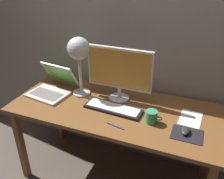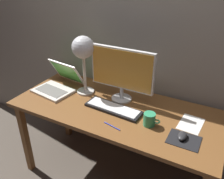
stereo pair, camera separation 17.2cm
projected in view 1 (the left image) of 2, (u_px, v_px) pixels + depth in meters
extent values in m
plane|color=brown|center=(114.00, 175.00, 2.20)|extent=(4.80, 4.80, 0.00)
cube|color=gray|center=(133.00, 23.00, 1.91)|extent=(4.80, 0.06, 2.60)
cube|color=brown|center=(115.00, 109.00, 1.86)|extent=(1.60, 0.70, 0.03)
cube|color=brown|center=(21.00, 145.00, 2.04)|extent=(0.05, 0.05, 0.71)
cube|color=brown|center=(59.00, 110.00, 2.51)|extent=(0.05, 0.05, 0.71)
cube|color=brown|center=(208.00, 146.00, 2.03)|extent=(0.05, 0.05, 0.71)
cylinder|color=silver|center=(119.00, 98.00, 1.96)|extent=(0.16, 0.16, 0.01)
cylinder|color=silver|center=(119.00, 92.00, 1.93)|extent=(0.03, 0.03, 0.09)
cube|color=silver|center=(120.00, 68.00, 1.83)|extent=(0.52, 0.03, 0.33)
cube|color=gold|center=(119.00, 69.00, 1.82)|extent=(0.49, 0.00, 0.30)
cube|color=black|center=(113.00, 108.00, 1.82)|extent=(0.45, 0.17, 0.02)
cube|color=silver|center=(113.00, 107.00, 1.81)|extent=(0.41, 0.14, 0.01)
cube|color=silver|center=(48.00, 94.00, 2.01)|extent=(0.35, 0.28, 0.02)
cube|color=slate|center=(46.00, 94.00, 1.99)|extent=(0.29, 0.17, 0.00)
cube|color=silver|center=(61.00, 74.00, 2.09)|extent=(0.33, 0.17, 0.21)
cube|color=#59C64C|center=(61.00, 74.00, 2.09)|extent=(0.29, 0.15, 0.18)
cylinder|color=beige|center=(82.00, 93.00, 2.04)|extent=(0.15, 0.15, 0.01)
cylinder|color=silver|center=(80.00, 73.00, 1.95)|extent=(0.02, 0.02, 0.35)
sphere|color=silver|center=(79.00, 48.00, 1.85)|extent=(0.18, 0.18, 0.18)
sphere|color=#FFEAB2|center=(78.00, 54.00, 1.86)|extent=(0.06, 0.06, 0.06)
cube|color=black|center=(187.00, 134.00, 1.56)|extent=(0.20, 0.16, 0.00)
ellipsoid|color=#28282B|center=(185.00, 131.00, 1.57)|extent=(0.06, 0.10, 0.03)
cylinder|color=#339966|center=(151.00, 117.00, 1.66)|extent=(0.08, 0.08, 0.09)
torus|color=#339966|center=(159.00, 118.00, 1.64)|extent=(0.05, 0.05, 0.01)
cube|color=white|center=(190.00, 118.00, 1.72)|extent=(0.16, 0.22, 0.00)
cylinder|color=#2633A5|center=(115.00, 126.00, 1.64)|extent=(0.14, 0.04, 0.01)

